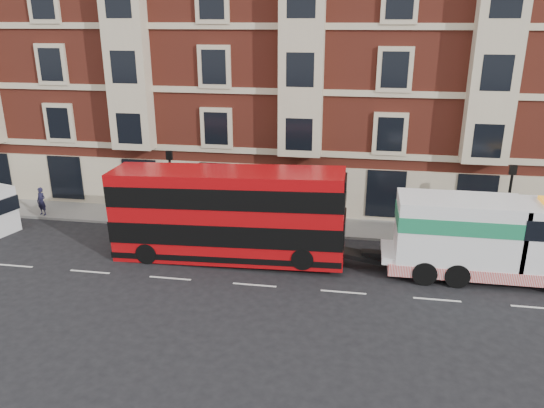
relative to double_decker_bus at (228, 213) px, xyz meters
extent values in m
plane|color=black|center=(1.82, -2.52, -2.43)|extent=(120.00, 120.00, 0.00)
cube|color=slate|center=(1.82, 4.98, -2.36)|extent=(90.00, 3.00, 0.15)
cube|color=maroon|center=(2.32, 12.48, 6.57)|extent=(45.00, 12.00, 18.00)
cylinder|color=black|center=(-4.18, 3.68, -0.28)|extent=(0.14, 0.14, 4.00)
cube|color=black|center=(-4.18, 3.68, 1.82)|extent=(0.35, 0.15, 0.50)
cylinder|color=black|center=(13.82, 3.68, -0.28)|extent=(0.14, 0.14, 4.00)
cube|color=black|center=(13.82, 3.68, 1.82)|extent=(0.35, 0.15, 0.50)
cube|color=#AE090D|center=(0.00, 0.00, -0.06)|extent=(11.31, 2.52, 4.44)
cube|color=black|center=(0.00, 0.00, -0.72)|extent=(11.35, 2.58, 1.06)
cube|color=black|center=(0.00, 0.00, 1.10)|extent=(11.35, 2.58, 1.01)
cylinder|color=black|center=(-3.84, -1.14, -1.91)|extent=(1.05, 0.32, 1.05)
cylinder|color=black|center=(-3.84, 1.14, -1.91)|extent=(1.05, 0.32, 1.05)
cylinder|color=black|center=(3.84, -1.14, -1.61)|extent=(1.05, 0.32, 1.05)
cylinder|color=black|center=(3.84, 1.14, -1.61)|extent=(1.05, 0.32, 1.05)
cube|color=white|center=(12.00, 0.00, -1.47)|extent=(9.09, 2.32, 0.30)
cube|color=white|center=(10.79, 0.00, -0.11)|extent=(5.45, 2.52, 2.93)
cube|color=#1C8153|center=(10.79, 0.00, 0.39)|extent=(5.50, 2.56, 0.71)
cube|color=red|center=(11.80, 0.00, -1.83)|extent=(8.08, 2.58, 0.56)
cylinder|color=black|center=(10.79, -1.14, -1.88)|extent=(1.11, 0.40, 1.11)
cylinder|color=black|center=(10.79, 1.14, -1.88)|extent=(1.11, 0.40, 1.11)
cylinder|color=black|center=(9.37, -1.14, -1.88)|extent=(1.11, 0.40, 1.11)
cylinder|color=black|center=(9.37, 1.14, -1.88)|extent=(1.11, 0.40, 1.11)
cylinder|color=black|center=(-13.48, 2.02, -2.05)|extent=(0.80, 0.45, 0.76)
imported|color=#1C1A34|center=(-12.52, 3.87, -1.43)|extent=(0.71, 0.56, 1.71)
camera|label=1|loc=(6.13, -23.49, 9.02)|focal=35.00mm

